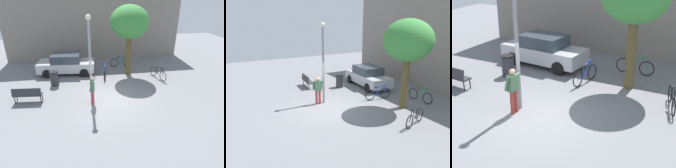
# 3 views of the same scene
# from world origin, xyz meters

# --- Properties ---
(ground_plane) EXTENTS (36.00, 36.00, 0.00)m
(ground_plane) POSITION_xyz_m (0.00, 0.00, 0.00)
(ground_plane) COLOR slate
(lamppost) EXTENTS (0.28, 0.28, 4.80)m
(lamppost) POSITION_xyz_m (-0.98, 0.29, 2.75)
(lamppost) COLOR gray
(lamppost) RESTS_ON ground_plane
(person_by_lamppost) EXTENTS (0.34, 0.62, 1.67)m
(person_by_lamppost) POSITION_xyz_m (-0.96, -0.10, 0.97)
(person_by_lamppost) COLOR #9E3833
(person_by_lamppost) RESTS_ON ground_plane
(park_bench) EXTENTS (1.64, 0.62, 0.92)m
(park_bench) POSITION_xyz_m (-4.60, 0.65, 0.55)
(park_bench) COLOR #2D2D33
(park_bench) RESTS_ON ground_plane
(bicycle_green) EXTENTS (1.81, 0.08, 0.97)m
(bicycle_green) POSITION_xyz_m (1.84, 5.59, 0.38)
(bicycle_green) COLOR black
(bicycle_green) RESTS_ON ground_plane
(bicycle_blue) EXTENTS (0.38, 1.79, 0.97)m
(bicycle_blue) POSITION_xyz_m (0.21, 3.57, 0.38)
(bicycle_blue) COLOR black
(bicycle_blue) RESTS_ON ground_plane
(bicycle_black) EXTENTS (0.57, 1.75, 0.97)m
(bicycle_black) POSITION_xyz_m (4.02, 2.71, 0.38)
(bicycle_black) COLOR black
(bicycle_black) RESTS_ON ground_plane
(parked_car_silver) EXTENTS (4.34, 2.12, 1.55)m
(parked_car_silver) POSITION_xyz_m (-2.56, 4.81, 0.77)
(parked_car_silver) COLOR #B7B7BC
(parked_car_silver) RESTS_ON ground_plane
(trash_bin) EXTENTS (0.58, 0.58, 0.98)m
(trash_bin) POSITION_xyz_m (-3.30, 2.77, 0.49)
(trash_bin) COLOR #2D2D33
(trash_bin) RESTS_ON ground_plane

